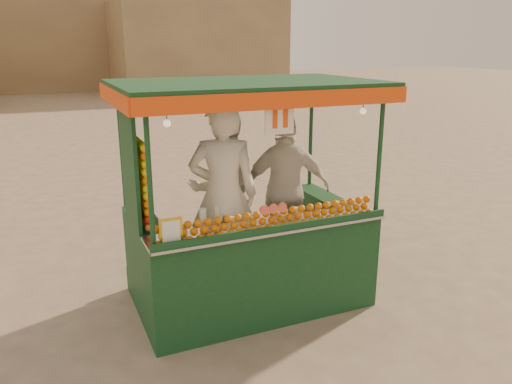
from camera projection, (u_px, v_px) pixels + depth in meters
name	position (u px, v px, depth m)	size (l,w,h in m)	color
ground	(235.00, 299.00, 5.58)	(90.00, 90.00, 0.00)	brown
building_right	(196.00, 47.00, 28.65)	(9.00, 6.00, 5.00)	#968055
building_center	(21.00, 30.00, 30.18)	(14.00, 7.00, 7.00)	#968055
juice_cart	(245.00, 237.00, 5.28)	(2.60, 1.69, 2.37)	#0E351E
vendor_left	(223.00, 195.00, 5.13)	(0.82, 0.69, 1.92)	white
vendor_middle	(224.00, 188.00, 5.75)	(0.91, 0.76, 1.70)	beige
vendor_right	(286.00, 190.00, 5.67)	(1.08, 0.67, 1.72)	silver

